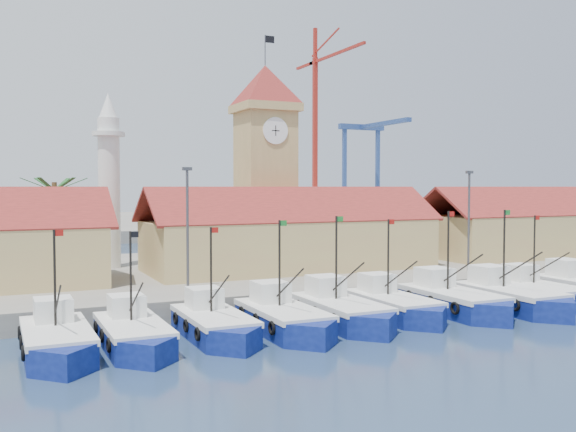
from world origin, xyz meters
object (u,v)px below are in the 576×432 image
boat_0 (57,343)px  boat_5 (395,307)px  clock_tower (265,158)px  minaret (109,180)px

boat_0 → boat_5: size_ratio=0.99×
boat_0 → clock_tower: (21.89, 23.59, 11.22)m
boat_0 → boat_5: (22.14, 0.93, 0.01)m
minaret → clock_tower: bearing=-7.6°
clock_tower → minaret: size_ratio=1.39×
boat_5 → boat_0: bearing=-177.6°
minaret → boat_0: bearing=-105.1°
boat_5 → minaret: (-15.25, 24.66, 8.98)m
boat_5 → clock_tower: clock_tower is taller
boat_5 → minaret: 30.36m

